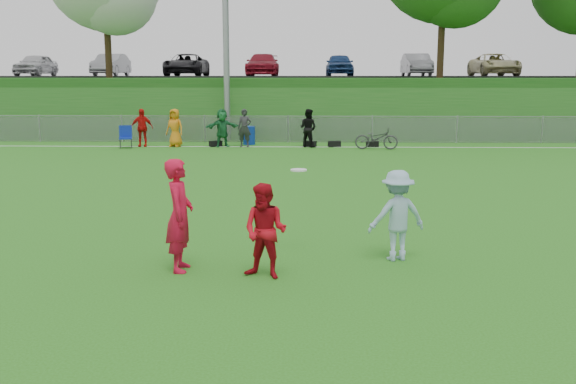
{
  "coord_description": "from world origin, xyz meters",
  "views": [
    {
      "loc": [
        0.86,
        -10.59,
        3.2
      ],
      "look_at": [
        0.54,
        0.5,
        1.16
      ],
      "focal_mm": 40.0,
      "sensor_mm": 36.0,
      "label": 1
    }
  ],
  "objects_px": {
    "player_red_center": "(265,231)",
    "bicycle": "(376,138)",
    "frisbee": "(299,170)",
    "player_red_left": "(180,215)",
    "recycling_bin": "(249,135)",
    "player_blue": "(397,215)"
  },
  "relations": [
    {
      "from": "player_red_center",
      "to": "bicycle",
      "type": "height_order",
      "value": "player_red_center"
    },
    {
      "from": "player_red_center",
      "to": "bicycle",
      "type": "bearing_deg",
      "value": 99.13
    },
    {
      "from": "player_red_center",
      "to": "recycling_bin",
      "type": "height_order",
      "value": "player_red_center"
    },
    {
      "from": "player_red_left",
      "to": "recycling_bin",
      "type": "xyz_separation_m",
      "value": [
        -0.58,
        19.4,
        -0.51
      ]
    },
    {
      "from": "frisbee",
      "to": "player_red_center",
      "type": "bearing_deg",
      "value": -109.25
    },
    {
      "from": "bicycle",
      "to": "recycling_bin",
      "type": "bearing_deg",
      "value": 79.23
    },
    {
      "from": "player_blue",
      "to": "recycling_bin",
      "type": "xyz_separation_m",
      "value": [
        -4.23,
        18.69,
        -0.37
      ]
    },
    {
      "from": "player_red_center",
      "to": "frisbee",
      "type": "relative_size",
      "value": 5.17
    },
    {
      "from": "recycling_bin",
      "to": "player_red_left",
      "type": "bearing_deg",
      "value": -88.29
    },
    {
      "from": "player_red_center",
      "to": "frisbee",
      "type": "bearing_deg",
      "value": 91.47
    },
    {
      "from": "player_red_center",
      "to": "frisbee",
      "type": "height_order",
      "value": "frisbee"
    },
    {
      "from": "player_blue",
      "to": "bicycle",
      "type": "relative_size",
      "value": 0.86
    },
    {
      "from": "player_blue",
      "to": "bicycle",
      "type": "height_order",
      "value": "player_blue"
    },
    {
      "from": "player_red_left",
      "to": "player_red_center",
      "type": "relative_size",
      "value": 1.22
    },
    {
      "from": "bicycle",
      "to": "player_red_left",
      "type": "bearing_deg",
      "value": 170.59
    },
    {
      "from": "player_red_center",
      "to": "recycling_bin",
      "type": "xyz_separation_m",
      "value": [
        -2.01,
        19.76,
        -0.34
      ]
    },
    {
      "from": "player_red_left",
      "to": "bicycle",
      "type": "bearing_deg",
      "value": -18.6
    },
    {
      "from": "recycling_bin",
      "to": "bicycle",
      "type": "xyz_separation_m",
      "value": [
        5.69,
        -1.8,
        0.06
      ]
    },
    {
      "from": "player_blue",
      "to": "recycling_bin",
      "type": "height_order",
      "value": "player_blue"
    },
    {
      "from": "recycling_bin",
      "to": "bicycle",
      "type": "height_order",
      "value": "bicycle"
    },
    {
      "from": "player_red_left",
      "to": "recycling_bin",
      "type": "distance_m",
      "value": 19.42
    },
    {
      "from": "player_red_left",
      "to": "recycling_bin",
      "type": "relative_size",
      "value": 2.22
    }
  ]
}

